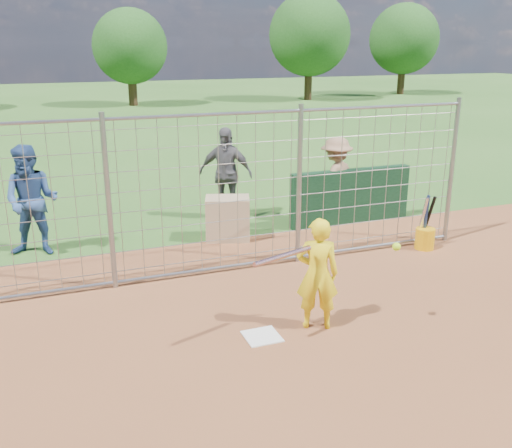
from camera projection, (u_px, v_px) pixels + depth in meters
name	position (u px, v px, depth m)	size (l,w,h in m)	color
ground	(256.00, 330.00, 7.27)	(100.00, 100.00, 0.00)	#2D591E
home_plate	(262.00, 337.00, 7.09)	(0.43, 0.43, 0.02)	silver
dugout_wall	(350.00, 196.00, 11.46)	(2.60, 0.20, 1.10)	#11381E
batter	(317.00, 274.00, 7.14)	(0.54, 0.35, 1.47)	yellow
bystander_a	(32.00, 201.00, 9.61)	(0.93, 0.72, 1.90)	navy
bystander_b	(225.00, 174.00, 11.61)	(1.12, 0.46, 1.90)	#58575C
bystander_c	(336.00, 180.00, 11.46)	(1.12, 0.64, 1.73)	#956D51
equipment_bin	(228.00, 218.00, 10.53)	(0.80, 0.55, 0.80)	tan
equipment_in_play	(312.00, 254.00, 6.68)	(1.90, 0.39, 0.10)	silver
bucket_with_bats	(425.00, 236.00, 10.07)	(0.34, 0.36, 0.98)	#E8A30C
backstop_fence	(210.00, 197.00, 8.67)	(9.08, 0.08, 2.60)	gray
tree_line	(131.00, 39.00, 32.25)	(44.66, 6.72, 6.48)	#3F2B19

